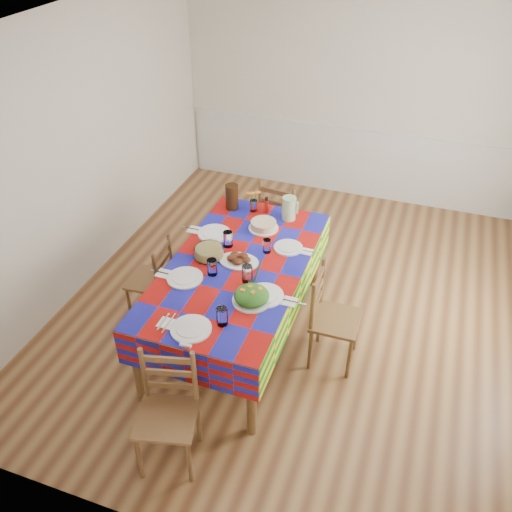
# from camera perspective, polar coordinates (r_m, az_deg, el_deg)

# --- Properties ---
(room) EXTENTS (4.58, 5.08, 2.78)m
(room) POSITION_cam_1_polar(r_m,az_deg,el_deg) (4.76, 5.28, 7.15)
(room) COLOR brown
(room) RESTS_ON ground
(wainscot) EXTENTS (4.41, 0.06, 0.92)m
(wainscot) POSITION_cam_1_polar(r_m,az_deg,el_deg) (7.33, 10.06, 9.93)
(wainscot) COLOR silver
(wainscot) RESTS_ON room
(dining_table) EXTENTS (1.15, 2.14, 0.83)m
(dining_table) POSITION_cam_1_polar(r_m,az_deg,el_deg) (4.72, -2.00, -1.84)
(dining_table) COLOR brown
(dining_table) RESTS_ON room
(setting_near_head) EXTENTS (0.50, 0.33, 0.15)m
(setting_near_head) POSITION_cam_1_polar(r_m,az_deg,el_deg) (4.06, -5.77, -7.12)
(setting_near_head) COLOR white
(setting_near_head) RESTS_ON dining_table
(setting_left_near) EXTENTS (0.55, 0.33, 0.15)m
(setting_left_near) POSITION_cam_1_polar(r_m,az_deg,el_deg) (4.54, -6.55, -1.86)
(setting_left_near) COLOR white
(setting_left_near) RESTS_ON dining_table
(setting_left_far) EXTENTS (0.56, 0.34, 0.15)m
(setting_left_far) POSITION_cam_1_polar(r_m,az_deg,el_deg) (4.99, -3.99, 2.21)
(setting_left_far) COLOR white
(setting_left_far) RESTS_ON dining_table
(setting_right_near) EXTENTS (0.59, 0.34, 0.15)m
(setting_right_near) POSITION_cam_1_polar(r_m,az_deg,el_deg) (4.36, 0.31, -3.33)
(setting_right_near) COLOR white
(setting_right_near) RESTS_ON dining_table
(setting_right_far) EXTENTS (0.49, 0.28, 0.13)m
(setting_right_far) POSITION_cam_1_polar(r_m,az_deg,el_deg) (4.83, 2.68, 0.96)
(setting_right_far) COLOR white
(setting_right_far) RESTS_ON dining_table
(meat_platter) EXTENTS (0.36, 0.26, 0.07)m
(meat_platter) POSITION_cam_1_polar(r_m,az_deg,el_deg) (4.68, -1.83, -0.37)
(meat_platter) COLOR white
(meat_platter) RESTS_ON dining_table
(salad_platter) EXTENTS (0.31, 0.31, 0.13)m
(salad_platter) POSITION_cam_1_polar(r_m,az_deg,el_deg) (4.25, -0.46, -4.24)
(salad_platter) COLOR white
(salad_platter) RESTS_ON dining_table
(pasta_bowl) EXTENTS (0.26, 0.26, 0.09)m
(pasta_bowl) POSITION_cam_1_polar(r_m,az_deg,el_deg) (4.75, -4.98, 0.41)
(pasta_bowl) COLOR white
(pasta_bowl) RESTS_ON dining_table
(cake) EXTENTS (0.28, 0.28, 0.08)m
(cake) POSITION_cam_1_polar(r_m,az_deg,el_deg) (5.11, 0.80, 3.25)
(cake) COLOR white
(cake) RESTS_ON dining_table
(serving_utensils) EXTENTS (0.16, 0.35, 0.01)m
(serving_utensils) POSITION_cam_1_polar(r_m,az_deg,el_deg) (4.54, -0.33, -1.97)
(serving_utensils) COLOR black
(serving_utensils) RESTS_ON dining_table
(flower_vase) EXTENTS (0.14, 0.12, 0.23)m
(flower_vase) POSITION_cam_1_polar(r_m,az_deg,el_deg) (5.36, -0.29, 5.66)
(flower_vase) COLOR white
(flower_vase) RESTS_ON dining_table
(hot_sauce) EXTENTS (0.04, 0.04, 0.17)m
(hot_sauce) POSITION_cam_1_polar(r_m,az_deg,el_deg) (5.34, 1.11, 5.41)
(hot_sauce) COLOR red
(hot_sauce) RESTS_ON dining_table
(green_pitcher) EXTENTS (0.14, 0.14, 0.23)m
(green_pitcher) POSITION_cam_1_polar(r_m,az_deg,el_deg) (5.23, 3.48, 5.04)
(green_pitcher) COLOR #ADCB8F
(green_pitcher) RESTS_ON dining_table
(tea_pitcher) EXTENTS (0.13, 0.13, 0.26)m
(tea_pitcher) POSITION_cam_1_polar(r_m,az_deg,el_deg) (5.39, -2.55, 6.25)
(tea_pitcher) COLOR #321C0B
(tea_pitcher) RESTS_ON dining_table
(name_card) EXTENTS (0.09, 0.03, 0.02)m
(name_card) POSITION_cam_1_polar(r_m,az_deg,el_deg) (3.95, -7.42, -9.29)
(name_card) COLOR white
(name_card) RESTS_ON dining_table
(chair_near) EXTENTS (0.51, 0.49, 0.95)m
(chair_near) POSITION_cam_1_polar(r_m,az_deg,el_deg) (4.05, -9.25, -15.98)
(chair_near) COLOR brown
(chair_near) RESTS_ON room
(chair_far) EXTENTS (0.50, 0.48, 1.00)m
(chair_far) POSITION_cam_1_polar(r_m,az_deg,el_deg) (5.91, 2.71, 3.84)
(chair_far) COLOR brown
(chair_far) RESTS_ON room
(chair_left) EXTENTS (0.39, 0.41, 0.88)m
(chair_left) POSITION_cam_1_polar(r_m,az_deg,el_deg) (5.23, -10.78, -2.53)
(chair_left) COLOR brown
(chair_left) RESTS_ON room
(chair_right) EXTENTS (0.41, 0.43, 0.95)m
(chair_right) POSITION_cam_1_polar(r_m,az_deg,el_deg) (4.72, 7.90, -6.55)
(chair_right) COLOR brown
(chair_right) RESTS_ON room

